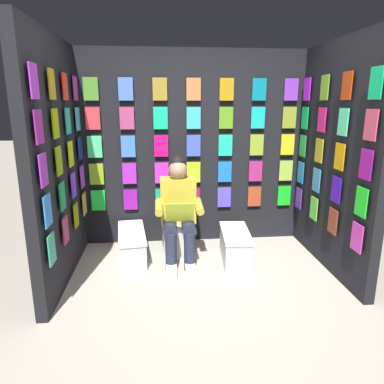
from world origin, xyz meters
name	(u,v)px	position (x,y,z in m)	size (l,w,h in m)	color
ground_plane	(212,314)	(0.00, 0.00, 0.00)	(30.00, 30.00, 0.00)	#B2A899
display_wall_back	(193,149)	(0.00, -1.74, 1.20)	(2.84, 0.14, 2.39)	black
display_wall_left	(336,159)	(-1.42, -0.85, 1.20)	(0.14, 1.69, 2.39)	black
display_wall_right	(57,163)	(1.42, -0.85, 1.20)	(0.14, 1.69, 2.39)	black
toilet	(178,226)	(0.22, -1.33, 0.33)	(0.41, 0.55, 0.77)	white
person_reading	(179,210)	(0.22, -1.11, 0.60)	(0.52, 0.68, 1.19)	gold
comic_longbox_near	(132,244)	(0.77, -1.23, 0.16)	(0.39, 0.85, 0.32)	silver
comic_longbox_far	(235,246)	(-0.41, -1.01, 0.18)	(0.36, 0.75, 0.36)	silver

